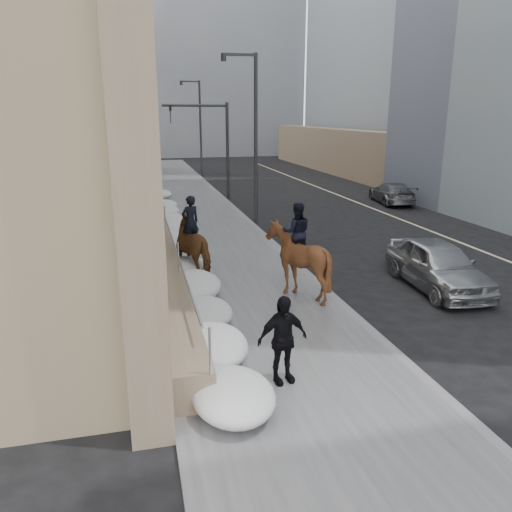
% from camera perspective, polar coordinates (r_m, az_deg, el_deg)
% --- Properties ---
extents(ground, '(140.00, 140.00, 0.00)m').
position_cam_1_polar(ground, '(11.51, 2.43, -11.47)').
color(ground, black).
rests_on(ground, ground).
extents(sidewalk, '(5.00, 80.00, 0.12)m').
position_cam_1_polar(sidewalk, '(20.69, -5.23, 1.20)').
color(sidewalk, '#4D4D50').
rests_on(sidewalk, ground).
extents(curb, '(0.24, 80.00, 0.12)m').
position_cam_1_polar(curb, '(21.22, 1.79, 1.63)').
color(curb, slate).
rests_on(curb, ground).
extents(lane_line, '(0.15, 70.00, 0.01)m').
position_cam_1_polar(lane_line, '(24.48, 19.88, 2.48)').
color(lane_line, '#BFB78C').
rests_on(lane_line, ground).
extents(limestone_building, '(6.10, 44.00, 18.00)m').
position_cam_1_polar(limestone_building, '(30.09, -19.57, 21.96)').
color(limestone_building, '#978763').
rests_on(limestone_building, ground).
extents(bg_building_mid, '(30.00, 12.00, 28.00)m').
position_cam_1_polar(bg_building_mid, '(70.69, -8.66, 22.82)').
color(bg_building_mid, slate).
rests_on(bg_building_mid, ground).
extents(bg_building_far, '(24.00, 12.00, 20.00)m').
position_cam_1_polar(bg_building_far, '(82.01, -16.72, 18.57)').
color(bg_building_far, gray).
rests_on(bg_building_far, ground).
extents(streetlight_mid, '(1.71, 0.24, 8.00)m').
position_cam_1_polar(streetlight_mid, '(24.48, -0.41, 14.25)').
color(streetlight_mid, '#2D2D30').
rests_on(streetlight_mid, ground).
extents(streetlight_far, '(1.71, 0.24, 8.00)m').
position_cam_1_polar(streetlight_far, '(44.18, -6.58, 14.89)').
color(streetlight_far, '#2D2D30').
rests_on(streetlight_far, ground).
extents(traffic_signal, '(4.10, 0.22, 6.00)m').
position_cam_1_polar(traffic_signal, '(32.22, -4.96, 13.56)').
color(traffic_signal, '#2D2D30').
rests_on(traffic_signal, ground).
extents(snow_bank, '(1.70, 18.10, 0.76)m').
position_cam_1_polar(snow_bank, '(18.62, -8.71, 0.71)').
color(snow_bank, silver).
rests_on(snow_bank, sidewalk).
extents(mounted_horse_left, '(1.90, 2.55, 2.64)m').
position_cam_1_polar(mounted_horse_left, '(16.48, -6.81, 1.30)').
color(mounted_horse_left, '#57351A').
rests_on(mounted_horse_left, sidewalk).
extents(mounted_horse_right, '(2.10, 2.27, 2.74)m').
position_cam_1_polar(mounted_horse_right, '(14.55, 4.72, -0.10)').
color(mounted_horse_right, '#482714').
rests_on(mounted_horse_right, sidewalk).
extents(pedestrian, '(1.13, 0.63, 1.81)m').
position_cam_1_polar(pedestrian, '(9.95, 3.03, -9.51)').
color(pedestrian, black).
rests_on(pedestrian, sidewalk).
extents(car_silver, '(2.13, 4.62, 1.53)m').
position_cam_1_polar(car_silver, '(16.56, 20.05, -0.94)').
color(car_silver, '#A5A9AD').
rests_on(car_silver, ground).
extents(car_grey, '(2.48, 4.67, 1.29)m').
position_cam_1_polar(car_grey, '(31.90, 15.24, 6.98)').
color(car_grey, '#5A5C62').
rests_on(car_grey, ground).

